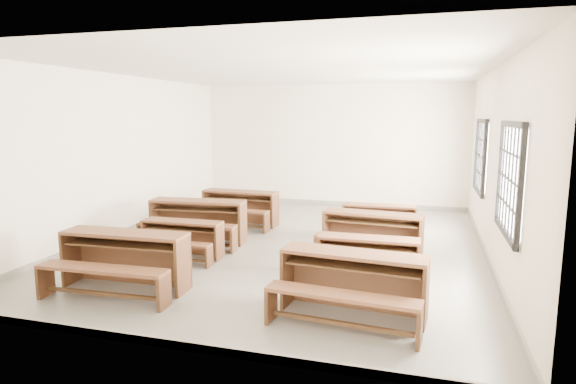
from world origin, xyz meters
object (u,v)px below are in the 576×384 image
(desk_set_0, at_px, (123,256))
(desk_set_1, at_px, (181,236))
(desk_set_6, at_px, (372,231))
(desk_set_7, at_px, (379,218))
(desk_set_5, at_px, (368,256))
(desk_set_4, at_px, (352,280))
(desk_set_2, at_px, (197,218))
(desk_set_3, at_px, (239,205))

(desk_set_0, xyz_separation_m, desk_set_1, (0.03, 1.59, -0.10))
(desk_set_6, xyz_separation_m, desk_set_7, (-0.01, 1.38, -0.07))
(desk_set_0, distance_m, desk_set_5, 3.46)
(desk_set_4, distance_m, desk_set_6, 2.58)
(desk_set_2, bearing_deg, desk_set_3, 77.28)
(desk_set_0, height_order, desk_set_4, desk_set_0)
(desk_set_2, height_order, desk_set_3, desk_set_2)
(desk_set_7, bearing_deg, desk_set_4, -90.12)
(desk_set_4, height_order, desk_set_5, desk_set_4)
(desk_set_0, xyz_separation_m, desk_set_5, (3.22, 1.24, -0.09))
(desk_set_0, distance_m, desk_set_2, 2.54)
(desk_set_1, bearing_deg, desk_set_4, -28.40)
(desk_set_3, bearing_deg, desk_set_0, -88.07)
(desk_set_1, relative_size, desk_set_3, 0.82)
(desk_set_1, xyz_separation_m, desk_set_5, (3.20, -0.35, 0.02))
(desk_set_5, bearing_deg, desk_set_1, 172.88)
(desk_set_0, bearing_deg, desk_set_6, 36.76)
(desk_set_4, bearing_deg, desk_set_0, -175.33)
(desk_set_2, height_order, desk_set_6, desk_set_2)
(desk_set_7, bearing_deg, desk_set_1, -144.12)
(desk_set_2, xyz_separation_m, desk_set_3, (0.22, 1.60, -0.03))
(desk_set_0, bearing_deg, desk_set_2, 91.16)
(desk_set_0, relative_size, desk_set_2, 0.97)
(desk_set_1, bearing_deg, desk_set_7, 35.85)
(desk_set_3, height_order, desk_set_4, desk_set_4)
(desk_set_4, bearing_deg, desk_set_1, 158.05)
(desk_set_5, bearing_deg, desk_set_3, 136.60)
(desk_set_4, relative_size, desk_set_7, 1.26)
(desk_set_1, bearing_deg, desk_set_6, 15.87)
(desk_set_0, relative_size, desk_set_5, 1.25)
(desk_set_1, height_order, desk_set_4, desk_set_4)
(desk_set_0, relative_size, desk_set_1, 1.30)
(desk_set_6, bearing_deg, desk_set_0, -135.53)
(desk_set_3, height_order, desk_set_5, desk_set_3)
(desk_set_6, bearing_deg, desk_set_5, -80.53)
(desk_set_3, xyz_separation_m, desk_set_4, (3.12, -4.18, 0.02))
(desk_set_6, bearing_deg, desk_set_1, -157.62)
(desk_set_0, bearing_deg, desk_set_5, 18.81)
(desk_set_2, height_order, desk_set_7, desk_set_2)
(desk_set_4, height_order, desk_set_6, desk_set_4)
(desk_set_4, distance_m, desk_set_7, 3.96)
(desk_set_1, height_order, desk_set_7, desk_set_7)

